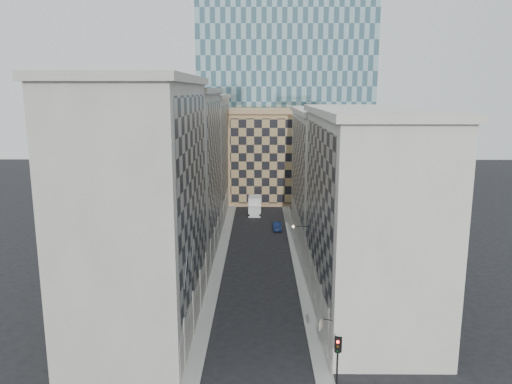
{
  "coord_description": "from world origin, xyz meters",
  "views": [
    {
      "loc": [
        0.13,
        -34.42,
        22.34
      ],
      "look_at": [
        -0.25,
        15.14,
        12.28
      ],
      "focal_mm": 35.0,
      "sensor_mm": 36.0,
      "label": 1
    }
  ],
  "objects": [
    {
      "name": "sidewalk_west",
      "position": [
        -5.25,
        30.0,
        0.07
      ],
      "size": [
        1.5,
        100.0,
        0.15
      ],
      "primitive_type": "cube",
      "color": "gray",
      "rests_on": "ground"
    },
    {
      "name": "traffic_light",
      "position": [
        5.9,
        -0.69,
        3.33
      ],
      "size": [
        0.55,
        0.53,
        4.44
      ],
      "rotation": [
        0.0,
        0.0,
        -0.27
      ],
      "color": "black",
      "rests_on": "sidewalk_east"
    },
    {
      "name": "shop_sign",
      "position": [
        5.14,
        3.0,
        3.83
      ],
      "size": [
        1.07,
        0.71,
        0.82
      ],
      "rotation": [
        0.0,
        0.0,
        -0.38
      ],
      "color": "black",
      "rests_on": "ground"
    },
    {
      "name": "box_truck",
      "position": [
        -0.78,
        55.46,
        1.35
      ],
      "size": [
        2.37,
        5.69,
        3.11
      ],
      "rotation": [
        0.0,
        0.0,
        -0.01
      ],
      "color": "white",
      "rests_on": "ground"
    },
    {
      "name": "bldg_left_c",
      "position": [
        -10.88,
        55.0,
        10.83
      ],
      "size": [
        10.8,
        22.8,
        21.7
      ],
      "color": "#A49E93",
      "rests_on": "ground"
    },
    {
      "name": "dark_car",
      "position": [
        2.94,
        44.4,
        0.65
      ],
      "size": [
        1.48,
        3.97,
        1.3
      ],
      "primitive_type": "imported",
      "rotation": [
        0.0,
        0.0,
        0.03
      ],
      "color": "#101C3D",
      "rests_on": "ground"
    },
    {
      "name": "bldg_right_a",
      "position": [
        10.88,
        15.0,
        10.32
      ],
      "size": [
        10.8,
        26.8,
        20.7
      ],
      "color": "beige",
      "rests_on": "ground"
    },
    {
      "name": "flagpoles_left",
      "position": [
        -5.9,
        6.0,
        8.0
      ],
      "size": [
        0.1,
        6.33,
        2.33
      ],
      "color": "gray",
      "rests_on": "ground"
    },
    {
      "name": "bracket_lamp",
      "position": [
        4.38,
        24.0,
        6.2
      ],
      "size": [
        1.98,
        0.36,
        0.36
      ],
      "color": "black",
      "rests_on": "ground"
    },
    {
      "name": "bldg_right_b",
      "position": [
        10.89,
        42.0,
        9.85
      ],
      "size": [
        10.8,
        28.8,
        19.7
      ],
      "color": "beige",
      "rests_on": "ground"
    },
    {
      "name": "tan_block",
      "position": [
        2.0,
        67.9,
        9.44
      ],
      "size": [
        16.8,
        14.8,
        18.8
      ],
      "color": "tan",
      "rests_on": "ground"
    },
    {
      "name": "church_tower",
      "position": [
        0.0,
        82.0,
        26.95
      ],
      "size": [
        7.2,
        7.2,
        51.5
      ],
      "color": "#2B2621",
      "rests_on": "ground"
    },
    {
      "name": "bldg_left_b",
      "position": [
        -10.88,
        33.0,
        11.32
      ],
      "size": [
        10.8,
        22.8,
        22.7
      ],
      "color": "gray",
      "rests_on": "ground"
    },
    {
      "name": "sidewalk_east",
      "position": [
        5.25,
        30.0,
        0.07
      ],
      "size": [
        1.5,
        100.0,
        0.15
      ],
      "primitive_type": "cube",
      "color": "gray",
      "rests_on": "ground"
    },
    {
      "name": "bldg_left_a",
      "position": [
        -10.88,
        11.0,
        11.82
      ],
      "size": [
        10.8,
        22.8,
        23.7
      ],
      "color": "#A49E93",
      "rests_on": "ground"
    }
  ]
}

